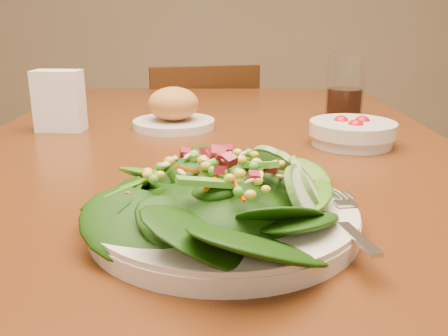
# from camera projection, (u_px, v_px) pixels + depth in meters

# --- Properties ---
(dining_table) EXTENTS (0.90, 1.40, 0.75)m
(dining_table) POSITION_uv_depth(u_px,v_px,m) (211.00, 196.00, 0.94)
(dining_table) COLOR #45220F
(dining_table) RESTS_ON ground_plane
(chair_far) EXTENTS (0.46, 0.46, 0.82)m
(chair_far) POSITION_uv_depth(u_px,v_px,m) (200.00, 170.00, 1.81)
(chair_far) COLOR black
(chair_far) RESTS_ON ground_plane
(salad_plate) EXTENTS (0.30, 0.30, 0.09)m
(salad_plate) POSITION_uv_depth(u_px,v_px,m) (233.00, 201.00, 0.55)
(salad_plate) COLOR silver
(salad_plate) RESTS_ON dining_table
(bread_plate) EXTENTS (0.17, 0.17, 0.09)m
(bread_plate) POSITION_uv_depth(u_px,v_px,m) (174.00, 111.00, 1.03)
(bread_plate) COLOR silver
(bread_plate) RESTS_ON dining_table
(tomato_bowl) EXTENTS (0.16, 0.16, 0.05)m
(tomato_bowl) POSITION_uv_depth(u_px,v_px,m) (352.00, 132.00, 0.90)
(tomato_bowl) COLOR silver
(tomato_bowl) RESTS_ON dining_table
(drinking_glass) EXTENTS (0.08, 0.08, 0.14)m
(drinking_glass) POSITION_uv_depth(u_px,v_px,m) (345.00, 93.00, 1.09)
(drinking_glass) COLOR silver
(drinking_glass) RESTS_ON dining_table
(napkin_holder) EXTENTS (0.10, 0.06, 0.12)m
(napkin_holder) POSITION_uv_depth(u_px,v_px,m) (59.00, 99.00, 1.00)
(napkin_holder) COLOR white
(napkin_holder) RESTS_ON dining_table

